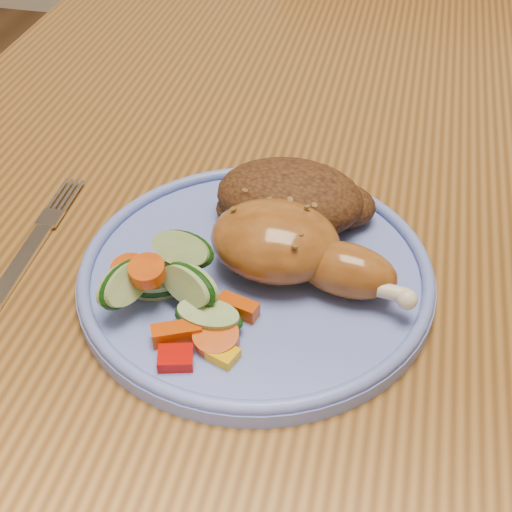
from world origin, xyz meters
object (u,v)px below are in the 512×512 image
object	(u,v)px
plate	(256,276)
fork	(28,251)
dining_table	(346,263)
chair_far	(383,108)

from	to	relation	value
plate	fork	distance (m)	0.19
plate	fork	bearing A→B (deg)	-177.20
dining_table	chair_far	bearing A→B (deg)	90.00
chair_far	plate	bearing A→B (deg)	-94.50
dining_table	fork	distance (m)	0.30
dining_table	fork	world-z (taller)	fork
plate	fork	world-z (taller)	plate
chair_far	plate	size ratio (longest dim) A/B	3.33
chair_far	fork	size ratio (longest dim) A/B	5.51
dining_table	chair_far	world-z (taller)	chair_far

